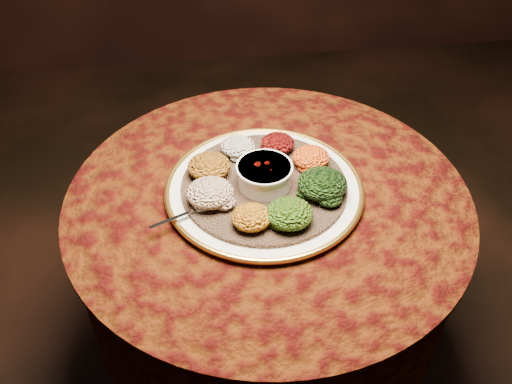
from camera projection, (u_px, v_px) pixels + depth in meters
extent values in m
plane|color=black|center=(265.00, 364.00, 1.84)|extent=(4.00, 4.00, 0.00)
cylinder|color=black|center=(265.00, 360.00, 1.82)|extent=(0.44, 0.44, 0.04)
cylinder|color=black|center=(266.00, 299.00, 1.61)|extent=(0.12, 0.12, 0.68)
cylinder|color=black|center=(268.00, 206.00, 1.37)|extent=(0.80, 0.80, 0.04)
cylinder|color=#3A1604|center=(267.00, 247.00, 1.47)|extent=(0.93, 0.93, 0.34)
cylinder|color=#3A1604|center=(268.00, 198.00, 1.35)|extent=(0.96, 0.96, 0.01)
cylinder|color=silver|center=(264.00, 190.00, 1.35)|extent=(0.52, 0.52, 0.02)
torus|color=gold|center=(264.00, 188.00, 1.34)|extent=(0.47, 0.47, 0.01)
cylinder|color=brown|center=(264.00, 186.00, 1.34)|extent=(0.49, 0.49, 0.01)
cylinder|color=white|center=(264.00, 175.00, 1.32)|extent=(0.12, 0.12, 0.05)
cylinder|color=white|center=(264.00, 167.00, 1.30)|extent=(0.13, 0.13, 0.01)
cylinder|color=#520804|center=(264.00, 170.00, 1.31)|extent=(0.10, 0.10, 0.01)
ellipsoid|color=silver|center=(201.00, 207.00, 1.27)|extent=(0.04, 0.03, 0.01)
cube|color=silver|center=(172.00, 219.00, 1.24)|extent=(0.10, 0.05, 0.00)
ellipsoid|color=beige|center=(238.00, 146.00, 1.41)|extent=(0.09, 0.08, 0.04)
ellipsoid|color=black|center=(278.00, 143.00, 1.42)|extent=(0.09, 0.08, 0.04)
ellipsoid|color=#B7750F|center=(311.00, 157.00, 1.37)|extent=(0.09, 0.09, 0.04)
ellipsoid|color=black|center=(322.00, 184.00, 1.29)|extent=(0.11, 0.11, 0.05)
ellipsoid|color=#A3430A|center=(290.00, 214.00, 1.23)|extent=(0.10, 0.10, 0.05)
ellipsoid|color=#AD700F|center=(251.00, 217.00, 1.22)|extent=(0.09, 0.08, 0.04)
ellipsoid|color=#8E0809|center=(210.00, 193.00, 1.27)|extent=(0.11, 0.10, 0.05)
ellipsoid|color=#8B5510|center=(209.00, 166.00, 1.34)|extent=(0.10, 0.10, 0.05)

